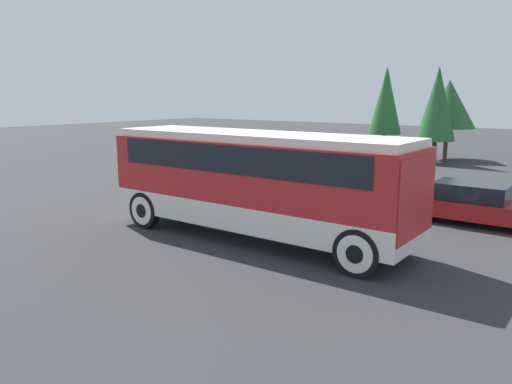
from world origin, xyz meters
TOP-DOWN VIEW (x-y plane):
  - ground_plane at (0.00, 0.00)m, footprint 120.00×120.00m
  - tour_bus at (0.10, -0.00)m, footprint 9.55×2.59m
  - parked_car_near at (-3.14, 8.83)m, footprint 4.63×1.86m
  - parked_car_mid at (4.75, 5.85)m, footprint 4.41×1.85m
  - tree_left at (-5.62, 23.03)m, footprint 2.32×2.32m
  - tree_center at (-1.23, 20.59)m, footprint 2.40×2.40m
  - tree_right at (-1.26, 23.06)m, footprint 3.59×3.59m

SIDE VIEW (x-z plane):
  - ground_plane at x=0.00m, z-range 0.00..0.00m
  - parked_car_mid at x=4.75m, z-range -0.01..1.35m
  - parked_car_near at x=-3.14m, z-range -0.01..1.44m
  - tour_bus at x=0.10m, z-range 0.33..3.50m
  - tree_right at x=-1.26m, z-range 1.03..6.29m
  - tree_center at x=-1.23m, z-range 0.70..6.75m
  - tree_left at x=-5.62m, z-range 0.74..7.03m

